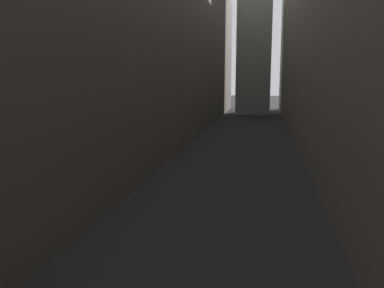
# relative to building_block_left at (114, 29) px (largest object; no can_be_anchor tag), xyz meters

# --- Properties ---
(ground_plane) EXTENTS (264.00, 264.00, 0.00)m
(ground_plane) POSITION_rel_building_block_left_xyz_m (12.79, -2.00, -11.72)
(ground_plane) COLOR #232326
(building_block_left) EXTENTS (14.58, 108.00, 23.44)m
(building_block_left) POSITION_rel_building_block_left_xyz_m (0.00, 0.00, 0.00)
(building_block_left) COLOR #60594F
(building_block_left) RESTS_ON ground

